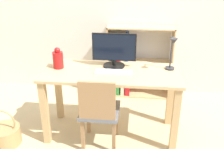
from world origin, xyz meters
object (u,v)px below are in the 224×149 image
at_px(monitor, 114,50).
at_px(bookshelf, 127,65).
at_px(basket, 5,135).
at_px(desk_lamp, 172,51).
at_px(keyboard, 113,72).
at_px(chair, 99,110).
at_px(vase, 58,59).

relative_size(monitor, bookshelf, 0.46).
distance_m(monitor, basket, 1.51).
bearing_deg(desk_lamp, keyboard, -170.13).
xyz_separation_m(keyboard, bookshelf, (0.09, 1.00, -0.32)).
bearing_deg(chair, monitor, 74.87).
xyz_separation_m(vase, desk_lamp, (1.21, 0.03, 0.13)).
distance_m(keyboard, vase, 0.62).
distance_m(chair, bookshelf, 1.25).
height_order(desk_lamp, chair, desk_lamp).
bearing_deg(basket, vase, 34.10).
bearing_deg(desk_lamp, chair, -154.91).
xyz_separation_m(chair, bookshelf, (0.22, 1.23, 0.02)).
bearing_deg(desk_lamp, vase, -178.49).
height_order(chair, bookshelf, bookshelf).
distance_m(monitor, desk_lamp, 0.61).
xyz_separation_m(desk_lamp, basket, (-1.75, -0.40, -0.89)).
xyz_separation_m(monitor, bookshelf, (0.10, 0.82, -0.50)).
bearing_deg(vase, keyboard, -6.72).
distance_m(chair, basket, 1.09).
xyz_separation_m(keyboard, chair, (-0.12, -0.23, -0.33)).
bearing_deg(bookshelf, keyboard, -95.33).
distance_m(keyboard, basket, 1.37).
bearing_deg(chair, keyboard, 62.14).
relative_size(chair, basket, 1.97).
bearing_deg(monitor, basket, -157.37).
distance_m(vase, desk_lamp, 1.21).
relative_size(desk_lamp, basket, 0.89).
relative_size(monitor, desk_lamp, 1.28).
bearing_deg(keyboard, monitor, 93.65).
height_order(monitor, desk_lamp, monitor).
height_order(vase, basket, vase).
relative_size(desk_lamp, bookshelf, 0.36).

